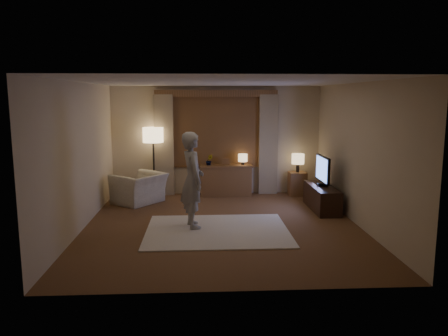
{
  "coord_description": "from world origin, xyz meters",
  "views": [
    {
      "loc": [
        -0.39,
        -7.74,
        2.34
      ],
      "look_at": [
        0.07,
        0.6,
        0.98
      ],
      "focal_mm": 35.0,
      "sensor_mm": 36.0,
      "label": 1
    }
  ],
  "objects": [
    {
      "name": "plant",
      "position": [
        -0.18,
        2.5,
        0.85
      ],
      "size": [
        0.17,
        0.13,
        0.3
      ],
      "primitive_type": "imported",
      "color": "#999999",
      "rests_on": "sideboard"
    },
    {
      "name": "floor_lamp",
      "position": [
        -1.49,
        2.5,
        1.38
      ],
      "size": [
        0.48,
        0.48,
        1.64
      ],
      "color": "black",
      "rests_on": "floor"
    },
    {
      "name": "picture_frame",
      "position": [
        0.22,
        2.5,
        0.8
      ],
      "size": [
        0.16,
        0.02,
        0.2
      ],
      "primitive_type": "cube",
      "color": "brown",
      "rests_on": "sideboard"
    },
    {
      "name": "table_lamp_sideboard",
      "position": [
        0.62,
        2.5,
        0.9
      ],
      "size": [
        0.22,
        0.22,
        0.3
      ],
      "color": "black",
      "rests_on": "sideboard"
    },
    {
      "name": "sideboard",
      "position": [
        0.22,
        2.5,
        0.35
      ],
      "size": [
        1.2,
        0.4,
        0.7
      ],
      "primitive_type": "cube",
      "color": "brown",
      "rests_on": "floor"
    },
    {
      "name": "person",
      "position": [
        -0.53,
        -0.08,
        0.88
      ],
      "size": [
        0.55,
        0.71,
        1.72
      ],
      "primitive_type": "imported",
      "rotation": [
        0.0,
        0.0,
        1.82
      ],
      "color": "gray",
      "rests_on": "rug"
    },
    {
      "name": "table_lamp_side",
      "position": [
        1.94,
        2.45,
        0.87
      ],
      "size": [
        0.3,
        0.3,
        0.44
      ],
      "color": "black",
      "rests_on": "side_table"
    },
    {
      "name": "rug",
      "position": [
        -0.1,
        -0.32,
        0.01
      ],
      "size": [
        2.5,
        2.0,
        0.02
      ],
      "primitive_type": "cube",
      "color": "silver",
      "rests_on": "floor"
    },
    {
      "name": "side_table",
      "position": [
        1.94,
        2.45,
        0.28
      ],
      "size": [
        0.4,
        0.4,
        0.56
      ],
      "primitive_type": "cube",
      "color": "brown",
      "rests_on": "floor"
    },
    {
      "name": "tv",
      "position": [
        2.15,
        1.06,
        0.85
      ],
      "size": [
        0.21,
        0.88,
        0.63
      ],
      "color": "black",
      "rests_on": "tv_stand"
    },
    {
      "name": "tv_stand",
      "position": [
        2.15,
        1.06,
        0.25
      ],
      "size": [
        0.45,
        1.4,
        0.5
      ],
      "primitive_type": "cube",
      "color": "black",
      "rests_on": "floor"
    },
    {
      "name": "room",
      "position": [
        0.0,
        0.5,
        1.33
      ],
      "size": [
        5.04,
        5.54,
        2.64
      ],
      "color": "brown",
      "rests_on": "ground"
    },
    {
      "name": "armchair",
      "position": [
        -1.75,
        1.85,
        0.33
      ],
      "size": [
        1.33,
        1.35,
        0.66
      ],
      "primitive_type": "imported",
      "rotation": [
        0.0,
        0.0,
        -2.24
      ],
      "color": "beige",
      "rests_on": "floor"
    }
  ]
}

